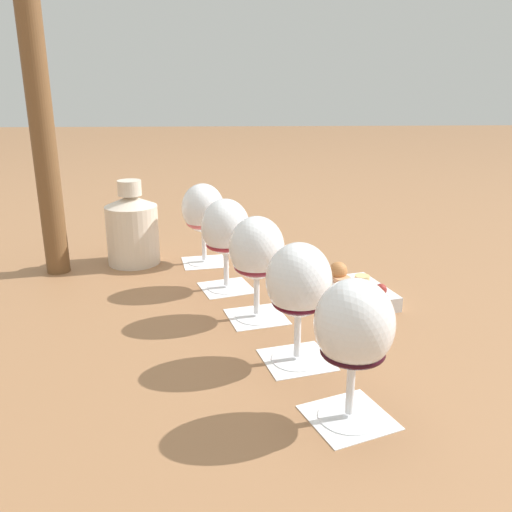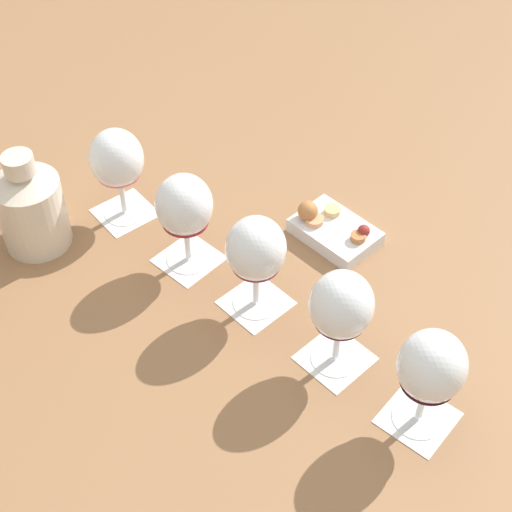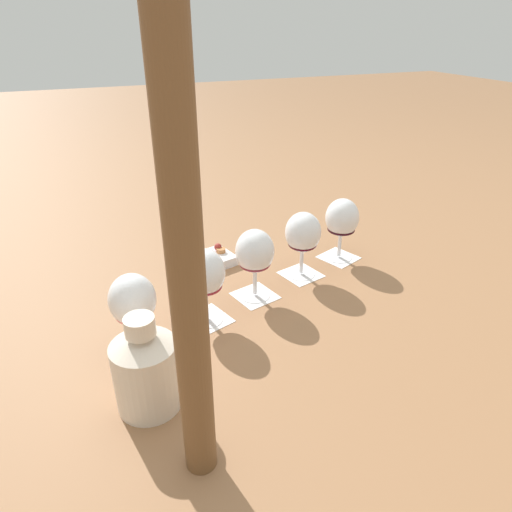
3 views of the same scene
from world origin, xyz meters
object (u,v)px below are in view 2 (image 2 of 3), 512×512
(wine_glass_0, at_px, (117,162))
(snack_dish, at_px, (333,229))
(wine_glass_1, at_px, (184,209))
(ceramic_vase, at_px, (30,206))
(wine_glass_3, at_px, (341,309))
(wine_glass_2, at_px, (256,252))
(wine_glass_4, at_px, (431,369))

(wine_glass_0, height_order, snack_dish, wine_glass_0)
(snack_dish, bearing_deg, wine_glass_0, -128.41)
(wine_glass_0, height_order, wine_glass_1, same)
(ceramic_vase, bearing_deg, wine_glass_0, 87.70)
(ceramic_vase, relative_size, snack_dish, 1.14)
(wine_glass_0, xyz_separation_m, ceramic_vase, (-0.01, -0.15, -0.04))
(wine_glass_1, xyz_separation_m, wine_glass_3, (0.29, 0.10, -0.00))
(wine_glass_2, bearing_deg, wine_glass_3, 18.17)
(wine_glass_1, height_order, wine_glass_3, same)
(wine_glass_3, distance_m, ceramic_vase, 0.54)
(wine_glass_1, bearing_deg, wine_glass_0, -162.67)
(wine_glass_3, xyz_separation_m, ceramic_vase, (-0.45, -0.30, -0.04))
(wine_glass_2, relative_size, wine_glass_3, 1.00)
(wine_glass_1, distance_m, ceramic_vase, 0.26)
(wine_glass_0, height_order, wine_glass_2, same)
(wine_glass_1, bearing_deg, ceramic_vase, -128.89)
(wine_glass_1, xyz_separation_m, ceramic_vase, (-0.16, -0.20, -0.04))
(wine_glass_1, xyz_separation_m, wine_glass_4, (0.43, 0.15, 0.00))
(wine_glass_3, height_order, ceramic_vase, ceramic_vase)
(wine_glass_0, bearing_deg, snack_dish, 51.59)
(snack_dish, bearing_deg, wine_glass_4, -14.12)
(wine_glass_3, xyz_separation_m, wine_glass_4, (0.14, 0.04, 0.00))
(wine_glass_1, relative_size, snack_dish, 1.08)
(ceramic_vase, bearing_deg, wine_glass_4, 30.51)
(wine_glass_4, distance_m, ceramic_vase, 0.69)
(wine_glass_0, distance_m, ceramic_vase, 0.16)
(wine_glass_0, bearing_deg, ceramic_vase, -92.30)
(wine_glass_2, relative_size, wine_glass_4, 1.00)
(wine_glass_1, relative_size, ceramic_vase, 0.95)
(wine_glass_3, height_order, snack_dish, wine_glass_3)
(wine_glass_0, height_order, wine_glass_3, same)
(snack_dish, bearing_deg, wine_glass_3, -31.87)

